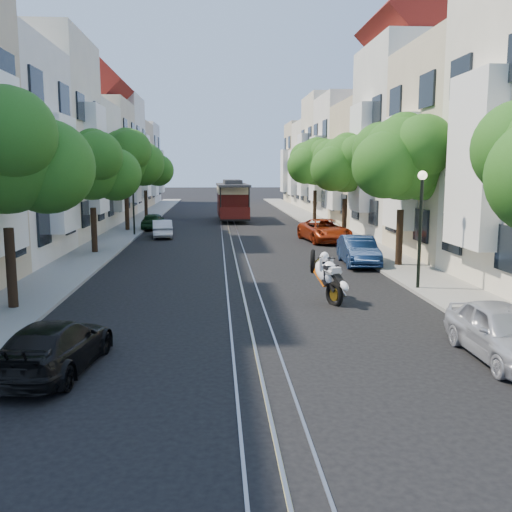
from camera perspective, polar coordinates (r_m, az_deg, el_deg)
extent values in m
plane|color=black|center=(43.88, -2.78, 2.96)|extent=(200.00, 200.00, 0.00)
cube|color=gray|center=(44.61, 6.59, 3.08)|extent=(2.50, 80.00, 0.12)
cube|color=gray|center=(44.32, -12.20, 2.91)|extent=(2.50, 80.00, 0.12)
cube|color=gray|center=(43.87, -3.49, 2.96)|extent=(0.06, 80.00, 0.02)
cube|color=gray|center=(43.88, -2.78, 2.97)|extent=(0.06, 80.00, 0.02)
cube|color=gray|center=(43.89, -2.06, 2.98)|extent=(0.06, 80.00, 0.02)
cube|color=tan|center=(43.88, -2.78, 2.96)|extent=(0.08, 80.00, 0.01)
cube|color=white|center=(21.66, 21.15, 8.86)|extent=(0.90, 3.04, 6.05)
cube|color=beige|center=(30.53, 21.33, 9.32)|extent=(7.00, 8.00, 10.00)
cube|color=white|center=(29.12, 14.40, 8.12)|extent=(0.90, 3.04, 5.50)
cube|color=silver|center=(37.96, 16.20, 10.82)|extent=(7.00, 8.00, 12.00)
cube|color=white|center=(36.81, 10.50, 9.60)|extent=(0.90, 3.04, 6.60)
cube|color=#C6B28C|center=(45.52, 12.64, 8.64)|extent=(7.00, 8.00, 9.00)
cube|color=white|center=(44.60, 7.88, 7.85)|extent=(0.90, 3.04, 4.95)
cube|color=white|center=(53.25, 10.19, 9.48)|extent=(7.00, 8.00, 10.50)
cube|color=white|center=(52.45, 6.09, 8.67)|extent=(0.90, 3.04, 5.78)
cube|color=beige|center=(61.05, 8.36, 9.87)|extent=(7.00, 8.00, 11.50)
cube|color=white|center=(60.35, 4.76, 9.07)|extent=(0.90, 3.04, 6.32)
cube|color=silver|center=(68.88, 6.91, 8.91)|extent=(7.00, 8.00, 9.50)
cube|color=white|center=(68.27, 3.73, 8.32)|extent=(0.90, 3.04, 5.23)
cube|color=beige|center=(76.75, 5.78, 9.08)|extent=(7.00, 8.00, 10.00)
cube|color=white|center=(76.20, 2.92, 8.51)|extent=(0.90, 3.04, 5.50)
cube|color=white|center=(28.60, -18.93, 7.76)|extent=(0.90, 3.04, 5.39)
cube|color=beige|center=(37.37, -21.61, 10.42)|extent=(7.00, 8.00, 11.76)
cube|color=white|center=(36.40, -15.74, 9.28)|extent=(0.90, 3.04, 6.47)
cube|color=silver|center=(45.04, -18.43, 8.30)|extent=(7.00, 8.00, 8.82)
cube|color=white|center=(44.26, -13.58, 7.58)|extent=(0.90, 3.04, 4.85)
cube|color=beige|center=(52.84, -16.31, 9.17)|extent=(7.00, 8.00, 10.29)
cube|color=white|center=(52.17, -12.14, 8.43)|extent=(0.90, 3.04, 5.66)
cube|color=silver|center=(60.69, -14.72, 9.58)|extent=(7.00, 8.00, 11.27)
cube|color=white|center=(60.10, -11.08, 8.85)|extent=(0.90, 3.04, 6.20)
cube|color=#C6B28C|center=(68.56, -13.44, 8.66)|extent=(7.00, 8.00, 9.31)
cube|color=white|center=(68.05, -10.23, 8.13)|extent=(0.90, 3.04, 5.12)
cube|color=white|center=(76.47, -12.47, 8.85)|extent=(7.00, 8.00, 9.80)
cube|color=white|center=(76.01, -9.58, 8.34)|extent=(0.90, 3.04, 5.39)
cylinder|color=black|center=(26.12, 14.14, 1.83)|extent=(0.30, 0.30, 2.45)
sphere|color=#244E13|center=(25.96, 14.42, 9.44)|extent=(3.64, 3.64, 3.64)
sphere|color=#244E13|center=(26.79, 16.31, 8.48)|extent=(2.91, 2.91, 2.91)
sphere|color=#244E13|center=(25.00, 12.81, 8.85)|extent=(2.84, 2.84, 2.84)
sphere|color=#244E13|center=(26.12, 14.64, 11.41)|extent=(2.18, 2.18, 2.18)
cylinder|color=black|center=(36.69, 8.82, 3.81)|extent=(0.30, 0.30, 2.38)
sphere|color=#244E13|center=(36.57, 8.95, 9.08)|extent=(3.54, 3.54, 3.54)
sphere|color=#244E13|center=(37.31, 10.43, 8.41)|extent=(2.83, 2.83, 2.83)
sphere|color=#244E13|center=(35.68, 7.68, 8.64)|extent=(2.76, 2.76, 2.76)
sphere|color=#244E13|center=(36.71, 9.10, 10.48)|extent=(2.12, 2.12, 2.12)
cylinder|color=black|center=(47.44, 5.89, 5.02)|extent=(0.30, 0.30, 2.52)
sphere|color=#244E13|center=(47.36, 5.96, 9.33)|extent=(3.74, 3.74, 3.74)
sphere|color=#244E13|center=(48.05, 7.16, 8.82)|extent=(3.00, 3.00, 3.00)
sphere|color=#244E13|center=(46.51, 4.94, 8.99)|extent=(2.92, 2.92, 2.92)
sphere|color=#244E13|center=(47.49, 6.08, 10.41)|extent=(2.25, 2.25, 2.25)
cylinder|color=black|center=(18.98, -23.29, -1.09)|extent=(0.30, 0.30, 2.45)
sphere|color=#244E13|center=(18.75, -23.93, 9.41)|extent=(3.64, 3.64, 3.64)
sphere|color=#244E13|center=(18.88, -20.16, 8.39)|extent=(2.91, 2.91, 2.91)
sphere|color=#244E13|center=(18.86, -23.70, 12.16)|extent=(2.18, 2.18, 2.18)
cylinder|color=black|center=(30.47, -15.89, 2.53)|extent=(0.30, 0.30, 2.27)
sphere|color=#244E13|center=(30.32, -16.14, 8.58)|extent=(3.38, 3.38, 3.38)
sphere|color=#244E13|center=(30.60, -13.88, 7.92)|extent=(2.70, 2.70, 2.70)
sphere|color=#244E13|center=(29.85, -18.20, 7.92)|extent=(2.64, 2.64, 2.64)
sphere|color=#244E13|center=(30.41, -15.99, 10.29)|extent=(2.03, 2.03, 2.03)
cylinder|color=black|center=(41.24, -12.78, 4.39)|extent=(0.30, 0.30, 2.62)
sphere|color=#244E13|center=(41.15, -12.95, 9.55)|extent=(3.90, 3.90, 3.90)
sphere|color=#244E13|center=(41.48, -11.31, 9.04)|extent=(3.12, 3.12, 3.12)
sphere|color=#244E13|center=(40.61, -14.43, 9.09)|extent=(3.04, 3.04, 3.04)
sphere|color=#244E13|center=(41.26, -12.84, 10.81)|extent=(2.34, 2.34, 2.34)
cylinder|color=black|center=(52.12, -10.95, 5.15)|extent=(0.30, 0.30, 2.38)
sphere|color=#244E13|center=(52.04, -11.05, 8.85)|extent=(3.54, 3.54, 3.54)
sphere|color=#244E13|center=(52.41, -9.77, 8.45)|extent=(2.83, 2.83, 2.83)
sphere|color=#244E13|center=(51.47, -12.20, 8.49)|extent=(2.76, 2.76, 2.76)
sphere|color=#244E13|center=(52.14, -10.96, 9.84)|extent=(2.12, 2.12, 2.12)
cylinder|color=black|center=(21.05, 16.08, 2.30)|extent=(0.12, 0.12, 4.00)
sphere|color=#FFF2CC|center=(20.94, 16.31, 7.74)|extent=(0.32, 0.32, 0.32)
cylinder|color=black|center=(38.10, -12.15, 5.12)|extent=(0.12, 0.12, 4.00)
sphere|color=#FFF2CC|center=(38.04, -12.25, 8.13)|extent=(0.32, 0.32, 0.32)
torus|color=black|center=(18.53, 7.85, -3.85)|extent=(0.50, 0.84, 0.85)
torus|color=black|center=(19.38, 5.70, -0.53)|extent=(0.30, 0.84, 0.83)
ellipsoid|color=white|center=(18.85, 6.89, -1.63)|extent=(0.92, 1.25, 1.06)
ellipsoid|color=white|center=(18.57, 7.45, -1.21)|extent=(0.64, 0.75, 0.59)
cube|color=black|center=(18.27, 8.22, -2.29)|extent=(0.45, 0.62, 0.46)
cube|color=silver|center=(18.55, 7.50, -1.38)|extent=(0.59, 0.71, 0.23)
sphere|color=black|center=(18.83, 6.85, -0.95)|extent=(0.30, 0.30, 0.30)
cube|color=black|center=(49.12, -2.37, 4.11)|extent=(2.57, 8.30, 0.31)
cube|color=#490F0C|center=(49.04, -2.37, 5.55)|extent=(2.60, 5.21, 2.47)
cube|color=beige|center=(49.00, -2.38, 6.63)|extent=(2.65, 5.27, 0.62)
cube|color=#2D2D30|center=(48.99, -2.38, 7.12)|extent=(2.77, 8.31, 0.19)
cube|color=#2D2D30|center=(48.98, -2.39, 7.42)|extent=(1.55, 4.67, 0.36)
imported|color=#ACAFB8|center=(14.28, 23.48, -6.97)|extent=(1.57, 3.83, 1.30)
imported|color=#0C1C3D|center=(26.46, 10.20, 0.54)|extent=(1.60, 4.08, 1.32)
imported|color=maroon|center=(34.68, 6.87, 2.55)|extent=(2.88, 5.18, 1.37)
imported|color=black|center=(13.10, -19.48, -8.51)|extent=(2.07, 4.06, 1.13)
imported|color=silver|center=(37.15, -9.36, 2.72)|extent=(1.60, 3.58, 1.14)
imported|color=black|center=(42.21, -10.21, 3.45)|extent=(1.63, 3.67, 1.23)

